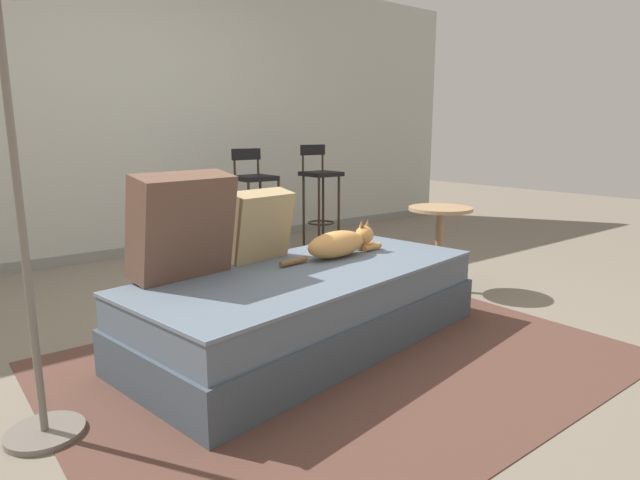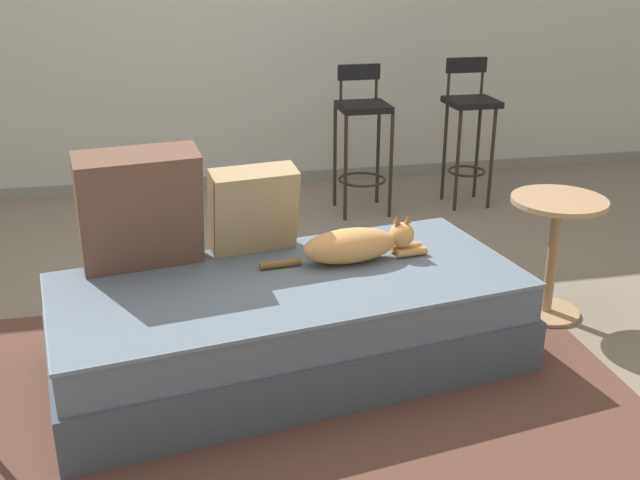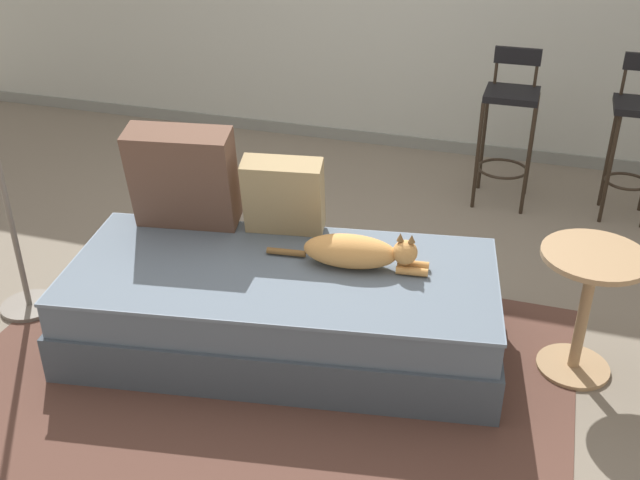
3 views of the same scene
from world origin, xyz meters
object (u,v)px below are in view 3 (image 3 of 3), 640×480
Objects in this scene: bar_stool_by_doorway at (638,125)px; side_table at (587,296)px; throw_pillow_middle at (284,196)px; cat at (357,252)px; bar_stool_near_window at (509,118)px; couch at (282,306)px; throw_pillow_corner at (183,178)px.

bar_stool_by_doorway is 1.65× the size of side_table.
throw_pillow_middle reaches higher than cat.
bar_stool_by_doorway is (0.74, 0.00, 0.03)m from bar_stool_near_window.
throw_pillow_middle is 1.81m from bar_stool_near_window.
throw_pillow_corner is (-0.58, 0.25, 0.46)m from couch.
bar_stool_near_window reaches higher than side_table.
couch is 0.44m from cat.
throw_pillow_middle is (0.48, 0.08, -0.06)m from throw_pillow_corner.
throw_pillow_corner is 2.69m from bar_stool_by_doorway.
couch is 5.09× the size of throw_pillow_middle.
cat is 0.76× the size of bar_stool_by_doorway.
cat is 1.25× the size of side_table.
couch is 0.52m from throw_pillow_middle.
throw_pillow_corner is 1.32× the size of throw_pillow_middle.
bar_stool_near_window is (0.50, 1.76, 0.08)m from cat.
bar_stool_near_window is at bearing 59.67° from throw_pillow_middle.
cat is at bearing -25.94° from throw_pillow_middle.
throw_pillow_corner is 2.15m from bar_stool_near_window.
side_table is at bearing -73.60° from bar_stool_near_window.
throw_pillow_middle is 0.68× the size of side_table.
throw_pillow_middle reaches higher than couch.
bar_stool_by_doorway reaches higher than side_table.
bar_stool_near_window is 1.75m from side_table.
side_table is at bearing -1.12° from throw_pillow_corner.
couch is 3.87× the size of throw_pillow_corner.
cat is 1.83m from bar_stool_near_window.
throw_pillow_middle is at bearing -136.68° from bar_stool_by_doorway.
couch is at bearing -129.46° from bar_stool_by_doorway.
couch is at bearing -158.62° from cat.
throw_pillow_corner is 1.90m from side_table.
throw_pillow_corner is 0.49m from throw_pillow_middle.
bar_stool_by_doorway is at bearing 37.52° from throw_pillow_corner.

